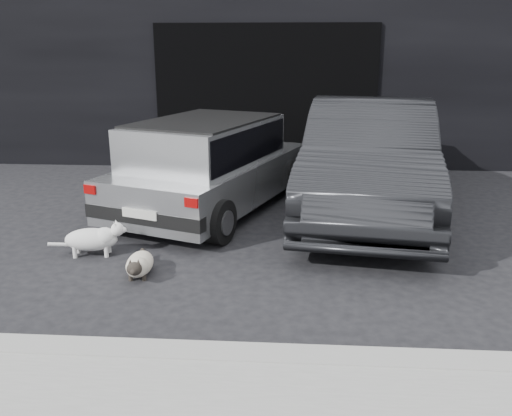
# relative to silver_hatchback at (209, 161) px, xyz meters

# --- Properties ---
(ground) EXTENTS (80.00, 80.00, 0.00)m
(ground) POSITION_rel_silver_hatchback_xyz_m (-0.37, -1.23, -0.70)
(ground) COLOR black
(ground) RESTS_ON ground
(building_facade) EXTENTS (34.00, 4.00, 5.00)m
(building_facade) POSITION_rel_silver_hatchback_xyz_m (0.63, 4.77, 1.80)
(building_facade) COLOR black
(building_facade) RESTS_ON ground
(garage_opening) EXTENTS (4.00, 0.10, 2.60)m
(garage_opening) POSITION_rel_silver_hatchback_xyz_m (0.63, 2.76, 0.60)
(garage_opening) COLOR black
(garage_opening) RESTS_ON ground
(curb) EXTENTS (18.00, 0.25, 0.12)m
(curb) POSITION_rel_silver_hatchback_xyz_m (0.63, -3.83, -0.64)
(curb) COLOR gray
(curb) RESTS_ON ground
(silver_hatchback) EXTENTS (2.65, 3.79, 1.28)m
(silver_hatchback) POSITION_rel_silver_hatchback_xyz_m (0.00, 0.00, 0.00)
(silver_hatchback) COLOR #A5A8AA
(silver_hatchback) RESTS_ON ground
(second_car) EXTENTS (2.23, 4.79, 1.52)m
(second_car) POSITION_rel_silver_hatchback_xyz_m (2.17, 0.04, 0.06)
(second_car) COLOR black
(second_car) RESTS_ON ground
(cat_siamese) EXTENTS (0.31, 0.78, 0.27)m
(cat_siamese) POSITION_rel_silver_hatchback_xyz_m (-0.37, -2.32, -0.58)
(cat_siamese) COLOR beige
(cat_siamese) RESTS_ON ground
(cat_white) EXTENTS (0.85, 0.35, 0.40)m
(cat_white) POSITION_rel_silver_hatchback_xyz_m (-1.01, -1.79, -0.51)
(cat_white) COLOR white
(cat_white) RESTS_ON ground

